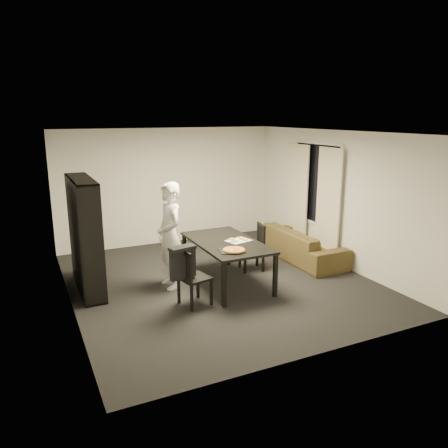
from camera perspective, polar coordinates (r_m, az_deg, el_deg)
name	(u,v)px	position (r m, az deg, el deg)	size (l,w,h in m)	color
room	(219,210)	(7.47, -0.67, 1.87)	(5.01, 5.51, 2.61)	black
window_pane	(316,184)	(9.21, 11.96, 5.18)	(0.02, 1.40, 1.60)	black
window_frame	(316,184)	(9.21, 11.93, 5.18)	(0.03, 1.52, 1.72)	white
curtain_left	(328,205)	(8.82, 13.43, 2.39)	(0.03, 0.70, 2.25)	beige
curtain_right	(298,197)	(9.64, 9.59, 3.56)	(0.03, 0.70, 2.25)	beige
bookshelf	(85,235)	(7.54, -17.69, -1.43)	(0.35, 1.50, 1.90)	black
dining_table	(226,245)	(7.53, 0.33, -2.78)	(1.02, 1.83, 0.76)	black
chair_left	(190,274)	(6.73, -4.48, -6.52)	(0.51, 0.51, 0.91)	black
chair_right	(256,244)	(8.29, 4.18, -2.58)	(0.48, 0.48, 0.89)	black
draped_jacket	(183,261)	(6.59, -5.42, -4.85)	(0.43, 0.26, 0.50)	black
person	(170,236)	(7.38, -7.09, -1.54)	(0.66, 0.43, 1.81)	white
baking_tray	(232,251)	(7.00, 1.05, -3.49)	(0.40, 0.32, 0.01)	black
pepperoni_pizza	(234,250)	(6.96, 1.31, -3.40)	(0.35, 0.35, 0.03)	olive
kitchen_towel	(239,241)	(7.55, 1.92, -2.18)	(0.40, 0.30, 0.01)	white
pizza_slices	(238,239)	(7.58, 1.80, -2.03)	(0.37, 0.31, 0.01)	gold
sofa	(301,244)	(9.06, 10.05, -2.59)	(2.15, 0.84, 0.63)	#393516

